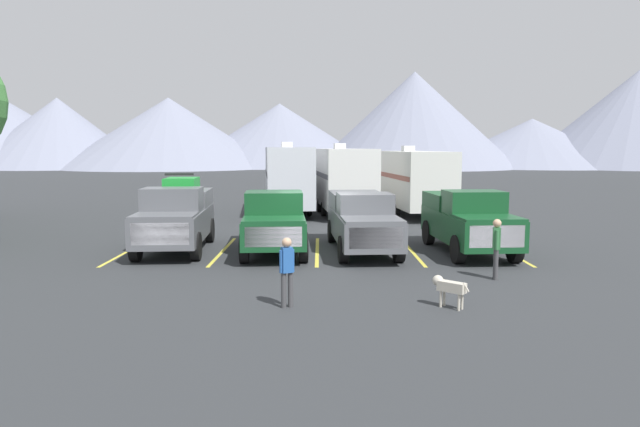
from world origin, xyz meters
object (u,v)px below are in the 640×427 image
object	(u,v)px
person_a	(499,245)
person_b	(290,267)
camper_trailer_c	(416,179)
pickup_truck_a	(179,215)
dog	(451,286)
camper_trailer_b	(345,177)
camper_trailer_a	(291,176)
pickup_truck_d	(470,220)
pickup_truck_c	(364,219)
pickup_truck_b	(277,219)

from	to	relation	value
person_a	person_b	size ratio (longest dim) A/B	1.04
camper_trailer_c	pickup_truck_a	bearing A→B (deg)	-133.68
person_a	person_b	bearing A→B (deg)	-153.50
person_a	dog	distance (m)	3.40
camper_trailer_b	person_a	bearing A→B (deg)	-76.92
camper_trailer_a	camper_trailer_b	bearing A→B (deg)	-0.59
pickup_truck_d	camper_trailer_b	bearing A→B (deg)	108.70
camper_trailer_a	person_a	world-z (taller)	camper_trailer_a
pickup_truck_c	person_b	xyz separation A→B (m)	(-2.19, -7.20, -0.19)
person_b	pickup_truck_c	bearing A→B (deg)	73.05
camper_trailer_c	person_b	size ratio (longest dim) A/B	5.76
camper_trailer_c	person_b	bearing A→B (deg)	-107.80
pickup_truck_a	camper_trailer_b	xyz separation A→B (m)	(6.25, 10.89, 0.78)
pickup_truck_b	person_b	xyz separation A→B (m)	(0.83, -6.95, -0.22)
pickup_truck_c	camper_trailer_a	size ratio (longest dim) A/B	0.70
pickup_truck_b	pickup_truck_c	xyz separation A→B (m)	(3.03, 0.25, -0.04)
pickup_truck_a	person_a	xyz separation A→B (m)	(9.84, -4.53, -0.27)
camper_trailer_b	camper_trailer_a	bearing A→B (deg)	179.41
pickup_truck_d	person_a	bearing A→B (deg)	-93.51
pickup_truck_b	camper_trailer_b	xyz separation A→B (m)	(2.79, 11.24, 0.87)
camper_trailer_a	person_a	bearing A→B (deg)	-67.11
dog	person_a	bearing A→B (deg)	55.12
pickup_truck_d	dog	world-z (taller)	pickup_truck_d
pickup_truck_b	camper_trailer_c	distance (m)	12.66
camper_trailer_a	person_b	world-z (taller)	camper_trailer_a
pickup_truck_a	dog	distance (m)	10.79
pickup_truck_c	dog	xyz separation A→B (m)	(1.42, -7.20, -0.62)
pickup_truck_a	person_b	size ratio (longest dim) A/B	3.38
camper_trailer_a	camper_trailer_c	xyz separation A→B (m)	(6.68, -0.46, -0.10)
pickup_truck_b	person_a	distance (m)	7.63
camper_trailer_a	dog	world-z (taller)	camper_trailer_a
pickup_truck_c	pickup_truck_d	distance (m)	3.62
pickup_truck_b	dog	distance (m)	8.28
camper_trailer_b	camper_trailer_c	size ratio (longest dim) A/B	1.00
pickup_truck_b	pickup_truck_c	bearing A→B (deg)	4.70
camper_trailer_a	camper_trailer_c	bearing A→B (deg)	-3.92
pickup_truck_a	camper_trailer_b	bearing A→B (deg)	60.14
pickup_truck_c	person_b	size ratio (longest dim) A/B	3.75
pickup_truck_c	camper_trailer_b	xyz separation A→B (m)	(-0.23, 10.99, 0.90)
pickup_truck_d	camper_trailer_c	distance (m)	10.94
camper_trailer_b	person_b	world-z (taller)	camper_trailer_b
pickup_truck_c	camper_trailer_b	bearing A→B (deg)	91.21
person_a	dog	world-z (taller)	person_a
pickup_truck_b	pickup_truck_c	world-z (taller)	pickup_truck_b
camper_trailer_c	person_a	distance (m)	15.03
pickup_truck_b	camper_trailer_c	bearing A→B (deg)	58.85
camper_trailer_b	person_b	size ratio (longest dim) A/B	5.78
camper_trailer_c	person_a	world-z (taller)	camper_trailer_c
person_b	dog	distance (m)	3.64
pickup_truck_b	person_a	xyz separation A→B (m)	(6.38, -4.18, -0.18)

